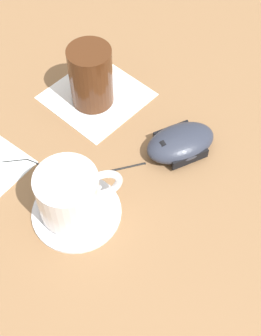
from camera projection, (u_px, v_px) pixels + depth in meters
ground_plane at (121, 150)px, 0.70m from camera, size 3.00×3.00×0.00m
saucer at (77, 211)px, 0.63m from camera, size 0.12×0.12×0.01m
coffee_cup at (70, 194)px, 0.60m from camera, size 0.10×0.09×0.07m
computer_mouse at (180, 143)px, 0.69m from camera, size 0.12×0.11×0.04m
mouse_cable at (73, 167)px, 0.68m from camera, size 0.12×0.17×0.00m
napkin_under_glass at (97, 96)px, 0.76m from camera, size 0.16×0.16×0.00m
drinking_glass at (91, 76)px, 0.72m from camera, size 0.07×0.07×0.10m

